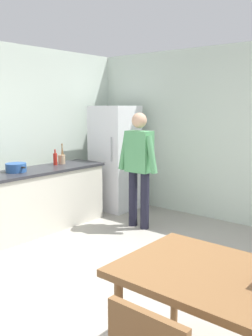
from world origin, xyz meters
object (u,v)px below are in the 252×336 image
(person, at_px, (139,163))
(bottle_sauce_red, at_px, (55,159))
(dining_table, at_px, (228,288))
(cooking_pot, at_px, (16,168))
(refrigerator, at_px, (115,158))
(utensil_jar, at_px, (62,159))

(person, bearing_deg, bottle_sauce_red, -152.31)
(person, relative_size, dining_table, 1.21)
(person, xyz_separation_m, cooking_pot, (-1.10, -1.34, -0.02))
(cooking_pot, xyz_separation_m, bottle_sauce_red, (-0.06, 0.73, 0.04))
(person, relative_size, bottle_sauce_red, 7.08)
(refrigerator, bearing_deg, utensil_jar, -101.31)
(cooking_pot, bearing_deg, refrigerator, 85.60)
(utensil_jar, distance_m, bottle_sauce_red, 0.13)
(person, xyz_separation_m, bottle_sauce_red, (-1.15, -0.60, 0.02))
(cooking_pot, distance_m, utensil_jar, 0.87)
(utensil_jar, bearing_deg, person, 22.24)
(bottle_sauce_red, bearing_deg, utensil_jar, 91.53)
(cooking_pot, distance_m, bottle_sauce_red, 0.74)
(utensil_jar, height_order, bottle_sauce_red, utensil_jar)
(person, relative_size, utensil_jar, 5.31)
(person, distance_m, cooking_pot, 1.73)
(refrigerator, height_order, person, refrigerator)
(bottle_sauce_red, bearing_deg, dining_table, -23.77)
(dining_table, distance_m, cooking_pot, 3.55)
(refrigerator, bearing_deg, cooking_pot, -94.40)
(utensil_jar, bearing_deg, bottle_sauce_red, -88.47)
(refrigerator, distance_m, dining_table, 4.27)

